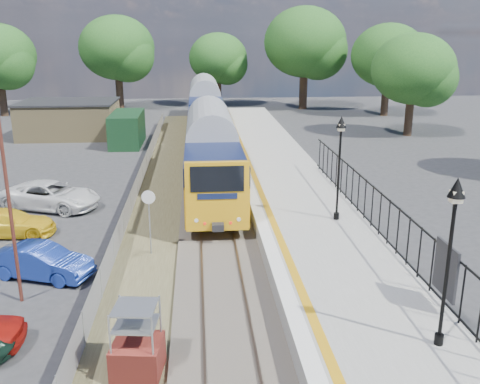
{
  "coord_description": "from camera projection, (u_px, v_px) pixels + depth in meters",
  "views": [
    {
      "loc": [
        -0.77,
        -16.0,
        8.86
      ],
      "look_at": [
        1.07,
        6.87,
        2.0
      ],
      "focal_mm": 40.0,
      "sensor_mm": 36.0,
      "label": 1
    }
  ],
  "objects": [
    {
      "name": "car_yellow",
      "position": [
        8.0,
        223.0,
        24.15
      ],
      "size": [
        4.18,
        1.76,
        1.2
      ],
      "primitive_type": "imported",
      "rotation": [
        0.0,
        0.0,
        1.55
      ],
      "color": "yellow",
      "rests_on": "ground"
    },
    {
      "name": "ground",
      "position": [
        225.0,
        308.0,
        17.88
      ],
      "size": [
        120.0,
        120.0,
        0.0
      ],
      "primitive_type": "plane",
      "color": "#2D2D30",
      "rests_on": "ground"
    },
    {
      "name": "platform_edge",
      "position": [
        260.0,
        207.0,
        25.42
      ],
      "size": [
        0.9,
        70.0,
        0.01
      ],
      "color": "silver",
      "rests_on": "platform"
    },
    {
      "name": "car_white",
      "position": [
        51.0,
        195.0,
        27.85
      ],
      "size": [
        5.61,
        3.96,
        1.42
      ],
      "primitive_type": "imported",
      "rotation": [
        0.0,
        0.0,
        1.22
      ],
      "color": "silver",
      "rests_on": "ground"
    },
    {
      "name": "palisade_fence",
      "position": [
        395.0,
        228.0,
        19.99
      ],
      "size": [
        0.12,
        26.0,
        2.0
      ],
      "color": "black",
      "rests_on": "platform"
    },
    {
      "name": "car_blue",
      "position": [
        41.0,
        262.0,
        19.96
      ],
      "size": [
        4.11,
        2.56,
        1.28
      ],
      "primitive_type": "imported",
      "rotation": [
        0.0,
        0.0,
        1.23
      ],
      "color": "navy",
      "rests_on": "ground"
    },
    {
      "name": "carpark_lamp",
      "position": [
        6.0,
        177.0,
        17.12
      ],
      "size": [
        0.25,
        0.5,
        7.83
      ],
      "color": "#54251C",
      "rests_on": "ground"
    },
    {
      "name": "wire_fence",
      "position": [
        135.0,
        192.0,
        28.84
      ],
      "size": [
        0.06,
        52.0,
        1.2
      ],
      "color": "#999EA3",
      "rests_on": "ground"
    },
    {
      "name": "track_bed",
      "position": [
        205.0,
        213.0,
        27.05
      ],
      "size": [
        5.9,
        80.0,
        0.29
      ],
      "color": "#473F38",
      "rests_on": "ground"
    },
    {
      "name": "outbuilding",
      "position": [
        80.0,
        121.0,
        46.4
      ],
      "size": [
        10.8,
        10.1,
        3.12
      ],
      "color": "#938053",
      "rests_on": "ground"
    },
    {
      "name": "train",
      "position": [
        207.0,
        119.0,
        41.9
      ],
      "size": [
        2.82,
        40.83,
        3.51
      ],
      "color": "orange",
      "rests_on": "ground"
    },
    {
      "name": "speed_sign",
      "position": [
        149.0,
        212.0,
        21.64
      ],
      "size": [
        0.56,
        0.14,
        2.8
      ],
      "rotation": [
        0.0,
        0.0,
        -0.16
      ],
      "color": "#999EA3",
      "rests_on": "ground"
    },
    {
      "name": "brick_plinth",
      "position": [
        137.0,
        342.0,
        14.15
      ],
      "size": [
        1.43,
        1.43,
        2.07
      ],
      "rotation": [
        0.0,
        0.0,
        -0.12
      ],
      "color": "maroon",
      "rests_on": "ground"
    },
    {
      "name": "victorian_lamp_south",
      "position": [
        453.0,
        224.0,
        13.25
      ],
      "size": [
        0.44,
        0.44,
        4.6
      ],
      "color": "black",
      "rests_on": "platform"
    },
    {
      "name": "tree_line",
      "position": [
        216.0,
        55.0,
        56.2
      ],
      "size": [
        56.8,
        43.8,
        11.88
      ],
      "color": "#332319",
      "rests_on": "ground"
    },
    {
      "name": "platform",
      "position": [
        303.0,
        215.0,
        25.71
      ],
      "size": [
        5.0,
        70.0,
        0.9
      ],
      "primitive_type": "cube",
      "color": "gray",
      "rests_on": "ground"
    },
    {
      "name": "victorian_lamp_north",
      "position": [
        340.0,
        144.0,
        22.78
      ],
      "size": [
        0.44,
        0.44,
        4.6
      ],
      "color": "black",
      "rests_on": "platform"
    }
  ]
}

